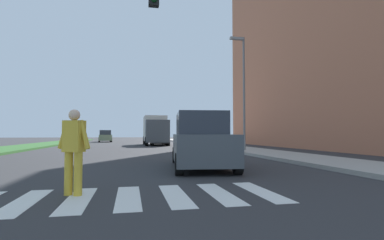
{
  "coord_description": "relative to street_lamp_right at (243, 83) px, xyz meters",
  "views": [
    {
      "loc": [
        0.48,
        1.82,
        1.21
      ],
      "look_at": [
        4.62,
        21.33,
        2.15
      ],
      "focal_mm": 27.19,
      "sensor_mm": 36.0,
      "label": 1
    }
  ],
  "objects": [
    {
      "name": "street_lamp_right",
      "position": [
        0.0,
        0.0,
        0.0
      ],
      "size": [
        1.02,
        0.24,
        7.5
      ],
      "color": "slate",
      "rests_on": "sidewalk_right"
    },
    {
      "name": "sidewalk_right",
      "position": [
        0.6,
        8.15,
        -4.52
      ],
      "size": [
        3.0,
        64.0,
        0.15
      ],
      "primitive_type": "cube",
      "color": "#9E9991",
      "rests_on": "ground_plane"
    },
    {
      "name": "truck_box_delivery",
      "position": [
        -4.67,
        13.09,
        -2.96
      ],
      "size": [
        2.4,
        6.2,
        3.1
      ],
      "color": "#474C51",
      "rests_on": "ground_plane"
    },
    {
      "name": "sedan_midblock",
      "position": [
        -4.3,
        12.19,
        -3.81
      ],
      "size": [
        1.87,
        4.18,
        1.69
      ],
      "color": "black",
      "rests_on": "ground_plane"
    },
    {
      "name": "suv_crossing",
      "position": [
        -4.79,
        -7.87,
        -3.66
      ],
      "size": [
        2.48,
        4.8,
        1.97
      ],
      "color": "#474C51",
      "rests_on": "ground_plane"
    },
    {
      "name": "median_strip",
      "position": [
        -16.07,
        8.15,
        -4.52
      ],
      "size": [
        3.63,
        64.0,
        0.15
      ],
      "primitive_type": "cube",
      "color": "#2D5B28",
      "rests_on": "ground_plane"
    },
    {
      "name": "sedan_distant",
      "position": [
        -10.86,
        25.99,
        -3.8
      ],
      "size": [
        2.25,
        4.48,
        1.71
      ],
      "color": "gray",
      "rests_on": "ground_plane"
    },
    {
      "name": "crosswalk",
      "position": [
        -7.75,
        -12.33,
        -4.59
      ],
      "size": [
        6.75,
        2.2,
        0.01
      ],
      "color": "silver",
      "rests_on": "ground_plane"
    },
    {
      "name": "ground_plane",
      "position": [
        -7.75,
        10.15,
        -4.59
      ],
      "size": [
        140.0,
        140.0,
        0.0
      ],
      "primitive_type": "plane",
      "color": "#2D2D30"
    },
    {
      "name": "pedestrian_performer",
      "position": [
        -8.36,
        -11.93,
        -3.66
      ],
      "size": [
        0.7,
        0.43,
        1.69
      ],
      "color": "gold",
      "rests_on": "ground_plane"
    },
    {
      "name": "apartment_block_right",
      "position": [
        11.84,
        2.15,
        6.59
      ],
      "size": [
        11.95,
        31.64,
        22.36
      ],
      "primitive_type": "cube",
      "color": "#B76B4C",
      "rests_on": "ground_plane"
    }
  ]
}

